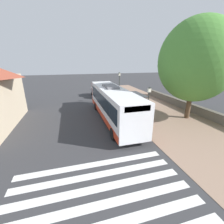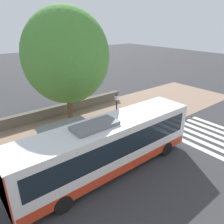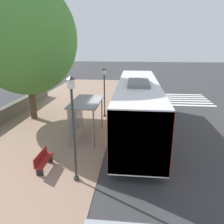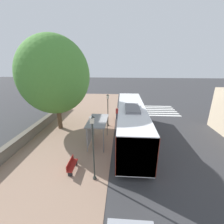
{
  "view_description": "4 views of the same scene",
  "coord_description": "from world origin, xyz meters",
  "views": [
    {
      "loc": [
        6.0,
        15.4,
        6.16
      ],
      "look_at": [
        1.81,
        0.41,
        0.81
      ],
      "focal_mm": 24.0,
      "sensor_mm": 36.0,
      "label": 1
    },
    {
      "loc": [
        10.95,
        -6.52,
        8.95
      ],
      "look_at": [
        -1.39,
        3.4,
        2.31
      ],
      "focal_mm": 35.0,
      "sensor_mm": 36.0,
      "label": 2
    },
    {
      "loc": [
        1.47,
        -13.56,
        5.79
      ],
      "look_at": [
        -0.05,
        1.64,
        0.97
      ],
      "focal_mm": 35.0,
      "sensor_mm": 36.0,
      "label": 3
    },
    {
      "loc": [
        0.79,
        -13.46,
        7.58
      ],
      "look_at": [
        -0.3,
        2.61,
        2.08
      ],
      "focal_mm": 24.0,
      "sensor_mm": 36.0,
      "label": 4
    }
  ],
  "objects": [
    {
      "name": "shade_tree",
      "position": [
        -6.44,
        2.39,
        6.12
      ],
      "size": [
        7.46,
        7.46,
        10.23
      ],
      "color": "brown",
      "rests_on": "ground"
    },
    {
      "name": "bus_shelter",
      "position": [
        -1.56,
        -0.74,
        2.01
      ],
      "size": [
        1.73,
        3.48,
        2.4
      ],
      "color": "slate",
      "rests_on": "ground"
    },
    {
      "name": "bench",
      "position": [
        -2.71,
        -4.71,
        0.47
      ],
      "size": [
        0.4,
        1.48,
        0.88
      ],
      "color": "maroon",
      "rests_on": "ground"
    },
    {
      "name": "sidewalk_plaza",
      "position": [
        -4.5,
        0.0,
        0.01
      ],
      "size": [
        9.0,
        44.0,
        0.02
      ],
      "color": "#937560",
      "rests_on": "ground"
    },
    {
      "name": "crosswalk_stripes",
      "position": [
        5.0,
        9.97,
        0.0
      ],
      "size": [
        9.0,
        5.25,
        0.01
      ],
      "color": "silver",
      "rests_on": "ground"
    },
    {
      "name": "street_lamp_near",
      "position": [
        -0.84,
        3.41,
        2.36
      ],
      "size": [
        0.28,
        0.28,
        3.96
      ],
      "color": "#2D332D",
      "rests_on": "ground"
    },
    {
      "name": "ground_plane",
      "position": [
        0.0,
        0.0,
        0.0
      ],
      "size": [
        120.0,
        120.0,
        0.0
      ],
      "primitive_type": "plane",
      "color": "#353538",
      "rests_on": "ground"
    },
    {
      "name": "pedestrian",
      "position": [
        0.17,
        5.79,
        1.01
      ],
      "size": [
        0.34,
        0.23,
        1.71
      ],
      "color": "#2D3347",
      "rests_on": "ground"
    },
    {
      "name": "bus",
      "position": [
        1.77,
        0.53,
        1.87
      ],
      "size": [
        2.69,
        12.3,
        3.62
      ],
      "color": "white",
      "rests_on": "ground"
    },
    {
      "name": "stone_wall",
      "position": [
        -8.55,
        0.0,
        0.52
      ],
      "size": [
        0.6,
        20.0,
        1.03
      ],
      "color": "#6B6356",
      "rests_on": "ground"
    },
    {
      "name": "street_lamp_far",
      "position": [
        -0.93,
        -5.44,
        2.72
      ],
      "size": [
        0.28,
        0.28,
        4.61
      ],
      "color": "#2D332D",
      "rests_on": "ground"
    }
  ]
}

